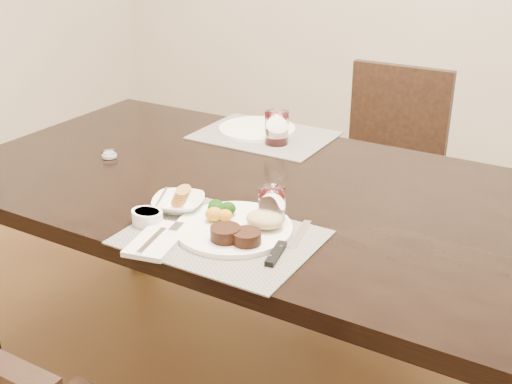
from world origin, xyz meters
The scene contains 13 objects.
dining_table centered at (0.00, 0.00, 0.67)m, with size 2.00×1.00×0.75m.
chair_far centered at (0.00, 0.93, 0.50)m, with size 0.42×0.42×0.90m.
placemat_near centered at (0.02, -0.34, 0.75)m, with size 0.46×0.34×0.00m, color slate.
placemat_far centered at (-0.27, 0.37, 0.75)m, with size 0.46×0.34×0.00m, color slate.
dinner_plate centered at (0.04, -0.30, 0.77)m, with size 0.29×0.29×0.05m.
napkin_fork centered at (-0.10, -0.44, 0.76)m, with size 0.14×0.20×0.02m.
steak_knife centered at (0.18, -0.32, 0.76)m, with size 0.05×0.25×0.01m.
cracker_bowl centered at (-0.16, -0.27, 0.77)m, with size 0.18×0.18×0.06m.
sauce_ramekin centered at (-0.18, -0.37, 0.77)m, with size 0.09×0.13×0.07m.
wine_glass_near centered at (0.09, -0.21, 0.80)m, with size 0.07×0.07×0.09m.
far_plate centered at (-0.32, 0.41, 0.76)m, with size 0.27×0.27×0.01m, color white.
wine_glass_far centered at (-0.19, 0.32, 0.80)m, with size 0.08×0.08×0.11m.
salt_cellar centered at (-0.59, -0.07, 0.76)m, with size 0.05×0.05×0.02m.
Camera 1 is at (0.79, -1.49, 1.49)m, focal length 45.00 mm.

